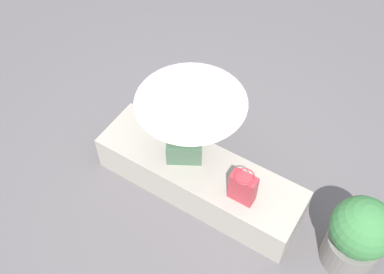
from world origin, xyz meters
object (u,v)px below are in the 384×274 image
parasol (191,92)px  planter_near (358,235)px  handbag_black (243,187)px  person_seated (184,128)px

parasol → planter_near: size_ratio=1.17×
planter_near → handbag_black: bearing=10.7°
planter_near → parasol: bearing=0.2°
person_seated → handbag_black: bearing=168.5°
parasol → planter_near: parasol is taller
parasol → planter_near: (-1.70, -0.01, -0.83)m
person_seated → planter_near: bearing=-178.4°
person_seated → parasol: size_ratio=0.91×
person_seated → handbag_black: size_ratio=2.55×
person_seated → parasol: parasol is taller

